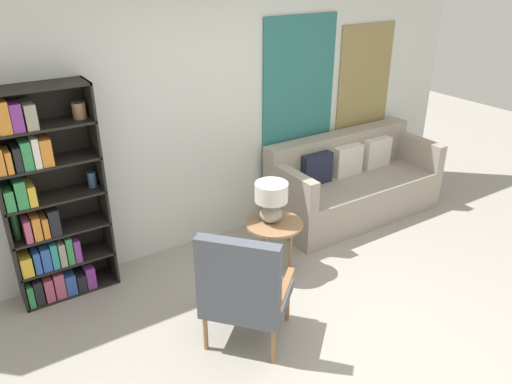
% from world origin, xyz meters
% --- Properties ---
extents(ground_plane, '(14.00, 14.00, 0.00)m').
position_xyz_m(ground_plane, '(0.00, 0.00, 0.00)').
color(ground_plane, '#9E998E').
extents(wall_back, '(6.40, 0.08, 2.70)m').
position_xyz_m(wall_back, '(0.06, 2.03, 1.35)').
color(wall_back, silver).
rests_on(wall_back, ground_plane).
extents(bookshelf, '(0.79, 0.30, 1.82)m').
position_xyz_m(bookshelf, '(-1.60, 1.84, 0.85)').
color(bookshelf, black).
rests_on(bookshelf, ground_plane).
extents(armchair, '(0.82, 0.82, 0.98)m').
position_xyz_m(armchair, '(-0.60, 0.42, 0.52)').
color(armchair, olive).
rests_on(armchair, ground_plane).
extents(couch, '(1.96, 0.81, 0.89)m').
position_xyz_m(couch, '(1.57, 1.61, 0.34)').
color(couch, '#9E9384').
rests_on(couch, ground_plane).
extents(side_table, '(0.52, 0.52, 0.51)m').
position_xyz_m(side_table, '(0.16, 1.12, 0.46)').
color(side_table, '#99704C').
rests_on(side_table, ground_plane).
extents(table_lamp, '(0.30, 0.30, 0.38)m').
position_xyz_m(table_lamp, '(0.15, 1.15, 0.74)').
color(table_lamp, '#A59E93').
rests_on(table_lamp, side_table).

